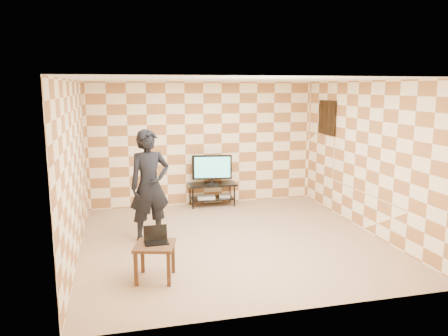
{
  "coord_description": "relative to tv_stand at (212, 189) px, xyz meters",
  "views": [
    {
      "loc": [
        -1.83,
        -6.9,
        2.58
      ],
      "look_at": [
        0.0,
        0.6,
        1.15
      ],
      "focal_mm": 35.0,
      "sensor_mm": 36.0,
      "label": 1
    }
  ],
  "objects": [
    {
      "name": "tv_stand",
      "position": [
        0.0,
        0.0,
        0.0
      ],
      "size": [
        1.05,
        0.47,
        0.5
      ],
      "color": "black",
      "rests_on": "floor"
    },
    {
      "name": "wall_left",
      "position": [
        -2.63,
        -2.25,
        0.98
      ],
      "size": [
        0.02,
        5.0,
        2.7
      ],
      "primitive_type": "cube",
      "color": "#FBE9BE",
      "rests_on": "ground"
    },
    {
      "name": "ceiling",
      "position": [
        -0.13,
        -2.25,
        2.33
      ],
      "size": [
        5.0,
        5.0,
        0.02
      ],
      "primitive_type": "cube",
      "color": "white",
      "rests_on": "wall_back"
    },
    {
      "name": "game_console",
      "position": [
        0.29,
        0.01,
        -0.17
      ],
      "size": [
        0.27,
        0.23,
        0.05
      ],
      "primitive_type": "cube",
      "rotation": [
        0.0,
        0.0,
        -0.23
      ],
      "color": "silver",
      "rests_on": "tv_stand"
    },
    {
      "name": "wall_art",
      "position": [
        2.34,
        -0.7,
        1.58
      ],
      "size": [
        0.04,
        0.72,
        0.72
      ],
      "color": "black",
      "rests_on": "wall_right"
    },
    {
      "name": "side_table",
      "position": [
        -1.55,
        -3.5,
        0.04
      ],
      "size": [
        0.63,
        0.63,
        0.5
      ],
      "color": "#331F10",
      "rests_on": "floor"
    },
    {
      "name": "dvd_player",
      "position": [
        -0.14,
        -0.02,
        -0.16
      ],
      "size": [
        0.41,
        0.31,
        0.06
      ],
      "primitive_type": "cube",
      "rotation": [
        0.0,
        0.0,
        -0.12
      ],
      "color": "silver",
      "rests_on": "tv_stand"
    },
    {
      "name": "wall_front",
      "position": [
        -0.13,
        -4.75,
        0.98
      ],
      "size": [
        5.0,
        0.02,
        2.7
      ],
      "primitive_type": "cube",
      "color": "#FBE9BE",
      "rests_on": "ground"
    },
    {
      "name": "floor",
      "position": [
        -0.13,
        -2.25,
        -0.37
      ],
      "size": [
        5.0,
        5.0,
        0.0
      ],
      "primitive_type": "plane",
      "color": "tan",
      "rests_on": "ground"
    },
    {
      "name": "person",
      "position": [
        -1.48,
        -1.91,
        0.58
      ],
      "size": [
        0.79,
        0.62,
        1.9
      ],
      "primitive_type": "imported",
      "rotation": [
        0.0,
        0.0,
        0.26
      ],
      "color": "black",
      "rests_on": "floor"
    },
    {
      "name": "wall_right",
      "position": [
        2.37,
        -2.25,
        0.98
      ],
      "size": [
        0.02,
        5.0,
        2.7
      ],
      "primitive_type": "cube",
      "color": "#FBE9BE",
      "rests_on": "ground"
    },
    {
      "name": "wall_back",
      "position": [
        -0.13,
        0.25,
        0.98
      ],
      "size": [
        5.0,
        0.02,
        2.7
      ],
      "primitive_type": "cube",
      "color": "#FBE9BE",
      "rests_on": "ground"
    },
    {
      "name": "laptop",
      "position": [
        -1.52,
        -3.42,
        0.18
      ],
      "size": [
        0.33,
        0.26,
        0.22
      ],
      "color": "black",
      "rests_on": "side_table"
    },
    {
      "name": "tv",
      "position": [
        0.0,
        -0.0,
        0.48
      ],
      "size": [
        0.87,
        0.2,
        0.63
      ],
      "color": "black",
      "rests_on": "tv_stand"
    }
  ]
}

